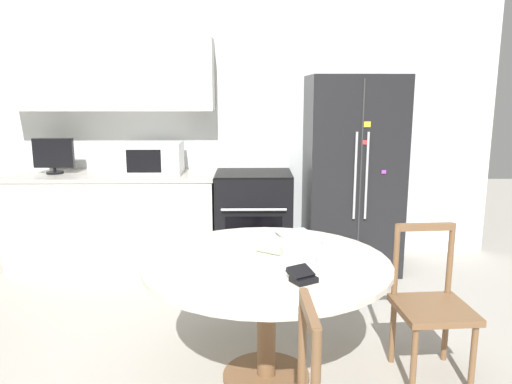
{
  "coord_description": "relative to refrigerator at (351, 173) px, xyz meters",
  "views": [
    {
      "loc": [
        0.12,
        -2.49,
        1.7
      ],
      "look_at": [
        0.16,
        1.15,
        0.95
      ],
      "focal_mm": 35.0,
      "sensor_mm": 36.0,
      "label": 1
    }
  ],
  "objects": [
    {
      "name": "back_wall",
      "position": [
        -1.39,
        0.4,
        0.52
      ],
      "size": [
        5.2,
        0.44,
        2.6
      ],
      "color": "silver",
      "rests_on": "ground_plane"
    },
    {
      "name": "wallet",
      "position": [
        -0.7,
        -2.28,
        -0.15
      ],
      "size": [
        0.17,
        0.17,
        0.07
      ],
      "color": "black",
      "rests_on": "dining_table"
    },
    {
      "name": "refrigerator",
      "position": [
        0.0,
        0.0,
        0.0
      ],
      "size": [
        0.85,
        0.81,
        1.83
      ],
      "color": "black",
      "rests_on": "ground_plane"
    },
    {
      "name": "candle_glass",
      "position": [
        -0.55,
        -2.03,
        -0.14
      ],
      "size": [
        0.09,
        0.09,
        0.08
      ],
      "color": "silver",
      "rests_on": "dining_table"
    },
    {
      "name": "dining_chair_right",
      "position": [
        0.11,
        -1.93,
        -0.48
      ],
      "size": [
        0.45,
        0.45,
        0.9
      ],
      "rotation": [
        0.0,
        0.0,
        3.21
      ],
      "color": "brown",
      "rests_on": "ground_plane"
    },
    {
      "name": "microwave",
      "position": [
        -1.9,
        0.09,
        0.14
      ],
      "size": [
        0.55,
        0.39,
        0.3
      ],
      "color": "white",
      "rests_on": "kitchen_counter"
    },
    {
      "name": "kitchen_counter",
      "position": [
        -2.3,
        0.1,
        -0.46
      ],
      "size": [
        1.99,
        0.64,
        0.9
      ],
      "color": "silver",
      "rests_on": "ground_plane"
    },
    {
      "name": "countertop_tv",
      "position": [
        -2.86,
        0.12,
        0.17
      ],
      "size": [
        0.38,
        0.16,
        0.34
      ],
      "color": "black",
      "rests_on": "kitchen_counter"
    },
    {
      "name": "dining_table",
      "position": [
        -0.87,
        -1.97,
        -0.29
      ],
      "size": [
        1.42,
        1.42,
        0.74
      ],
      "color": "beige",
      "rests_on": "ground_plane"
    },
    {
      "name": "folded_napkin",
      "position": [
        -0.86,
        -1.84,
        -0.15
      ],
      "size": [
        0.17,
        0.14,
        0.05
      ],
      "color": "beige",
      "rests_on": "dining_table"
    },
    {
      "name": "oven_range",
      "position": [
        -0.93,
        0.07,
        -0.45
      ],
      "size": [
        0.73,
        0.68,
        1.08
      ],
      "color": "black",
      "rests_on": "ground_plane"
    },
    {
      "name": "mail_stack",
      "position": [
        -0.65,
        -1.53,
        -0.16
      ],
      "size": [
        0.3,
        0.35,
        0.02
      ],
      "color": "white",
      "rests_on": "dining_table"
    }
  ]
}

